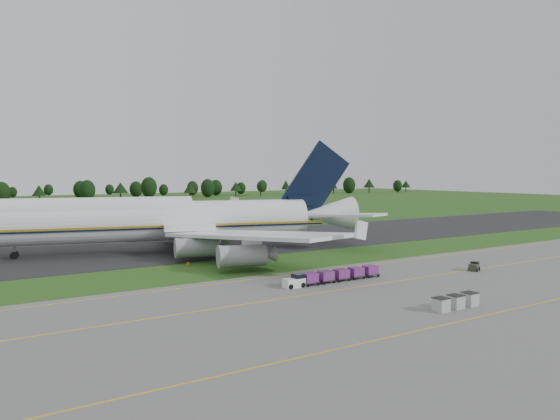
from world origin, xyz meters
TOP-DOWN VIEW (x-y plane):
  - ground at (0.00, 0.00)m, footprint 600.00×600.00m
  - apron at (0.00, -34.00)m, footprint 300.00×52.00m
  - taxiway at (0.00, 28.00)m, footprint 300.00×40.00m
  - apron_markings at (0.00, -26.98)m, footprint 300.00×30.20m
  - tree_line at (0.72, 221.88)m, footprint 529.64×20.99m
  - aircraft at (-13.92, 21.81)m, footprint 76.72×72.15m
  - baggage_train at (-4.43, -17.58)m, footprint 15.78×1.67m
  - utility_cart at (19.11, -22.64)m, footprint 2.27×1.85m
  - uld_row at (-1.97, -36.35)m, footprint 6.33×1.53m
  - edge_markers at (-9.27, 5.39)m, footprint 13.06×0.30m

SIDE VIEW (x-z plane):
  - ground at x=0.00m, z-range 0.00..0.00m
  - apron at x=0.00m, z-range 0.00..0.06m
  - taxiway at x=0.00m, z-range 0.00..0.08m
  - apron_markings at x=0.00m, z-range 0.06..0.07m
  - edge_markers at x=-9.27m, z-range -0.03..0.57m
  - utility_cart at x=19.11m, z-range 0.05..1.13m
  - uld_row at x=-1.97m, z-range 0.06..1.58m
  - baggage_train at x=-4.43m, z-range 0.12..1.73m
  - tree_line at x=0.72m, z-range 0.37..11.61m
  - aircraft at x=-13.92m, z-range -4.61..16.88m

